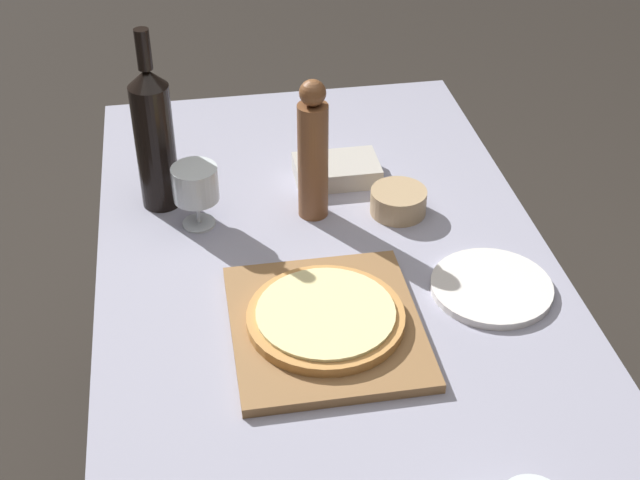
{
  "coord_description": "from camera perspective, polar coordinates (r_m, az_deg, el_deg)",
  "views": [
    {
      "loc": [
        -0.23,
        -1.23,
        1.75
      ],
      "look_at": [
        -0.02,
        0.05,
        0.81
      ],
      "focal_mm": 50.0,
      "sensor_mm": 36.0,
      "label": 1
    }
  ],
  "objects": [
    {
      "name": "dining_table",
      "position": [
        1.66,
        0.82,
        -5.26
      ],
      "size": [
        0.84,
        1.52,
        0.75
      ],
      "color": "#9393A8",
      "rests_on": "ground_plane"
    },
    {
      "name": "cutting_board",
      "position": [
        1.5,
        0.36,
        -5.51
      ],
      "size": [
        0.31,
        0.35,
        0.02
      ],
      "color": "olive",
      "rests_on": "dining_table"
    },
    {
      "name": "pizza",
      "position": [
        1.48,
        0.37,
        -4.92
      ],
      "size": [
        0.26,
        0.26,
        0.02
      ],
      "color": "#C68947",
      "rests_on": "cutting_board"
    },
    {
      "name": "wine_bottle",
      "position": [
        1.76,
        -10.57,
        6.54
      ],
      "size": [
        0.08,
        0.08,
        0.37
      ],
      "color": "black",
      "rests_on": "dining_table"
    },
    {
      "name": "pepper_mill",
      "position": [
        1.7,
        -0.32,
        5.61
      ],
      "size": [
        0.06,
        0.06,
        0.29
      ],
      "color": "brown",
      "rests_on": "dining_table"
    },
    {
      "name": "wine_glass",
      "position": [
        1.71,
        -7.98,
        3.49
      ],
      "size": [
        0.09,
        0.09,
        0.13
      ],
      "color": "silver",
      "rests_on": "dining_table"
    },
    {
      "name": "small_bowl",
      "position": [
        1.77,
        5.04,
        2.47
      ],
      "size": [
        0.11,
        0.11,
        0.05
      ],
      "color": "tan",
      "rests_on": "dining_table"
    },
    {
      "name": "dinner_plate",
      "position": [
        1.61,
        10.92,
        -2.99
      ],
      "size": [
        0.22,
        0.22,
        0.01
      ],
      "color": "white",
      "rests_on": "dining_table"
    },
    {
      "name": "food_container",
      "position": [
        1.87,
        1.08,
        4.48
      ],
      "size": [
        0.18,
        0.11,
        0.04
      ],
      "color": "#BCB7AD",
      "rests_on": "dining_table"
    }
  ]
}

